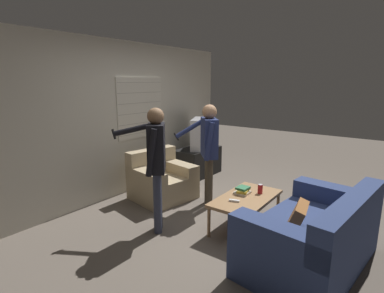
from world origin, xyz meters
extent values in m
plane|color=#665B51|center=(0.00, 0.00, 0.00)|extent=(16.00, 16.00, 0.00)
cube|color=#BCB7A8|center=(0.00, 2.03, 1.27)|extent=(5.20, 0.06, 2.55)
cube|color=beige|center=(0.34, 1.99, 1.44)|extent=(1.05, 0.02, 1.05)
cube|color=gray|center=(0.34, 1.98, 1.00)|extent=(1.03, 0.00, 0.01)
cube|color=gray|center=(0.34, 1.98, 1.18)|extent=(1.03, 0.00, 0.01)
cube|color=gray|center=(0.34, 1.98, 1.36)|extent=(1.03, 0.00, 0.01)
cube|color=gray|center=(0.34, 1.98, 1.53)|extent=(1.03, 0.00, 0.01)
cube|color=gray|center=(0.34, 1.98, 1.71)|extent=(1.03, 0.00, 0.01)
cube|color=gray|center=(0.34, 1.98, 1.88)|extent=(1.03, 0.00, 0.01)
cube|color=navy|center=(-0.32, -1.17, 0.23)|extent=(1.71, 1.14, 0.47)
cube|color=navy|center=(-0.37, -1.54, 0.65)|extent=(1.62, 0.40, 0.37)
cube|color=navy|center=(-1.00, -1.08, 0.57)|extent=(0.36, 0.97, 0.21)
cube|color=navy|center=(0.35, -1.25, 0.57)|extent=(0.36, 0.97, 0.21)
cube|color=#935B2D|center=(-0.60, -1.09, 0.57)|extent=(0.39, 0.28, 0.37)
cube|color=tan|center=(0.11, 1.28, 0.19)|extent=(1.03, 0.96, 0.38)
cube|color=tan|center=(0.16, 1.58, 0.58)|extent=(0.92, 0.36, 0.40)
cube|color=tan|center=(0.43, 1.22, 0.47)|extent=(0.38, 0.84, 0.17)
cube|color=tan|center=(-0.22, 1.34, 0.47)|extent=(0.38, 0.84, 0.17)
cube|color=#9E754C|center=(0.00, -0.27, 0.41)|extent=(1.07, 0.58, 0.04)
cylinder|color=#9E754C|center=(-0.49, -0.02, 0.19)|extent=(0.04, 0.04, 0.39)
cylinder|color=#9E754C|center=(0.50, -0.02, 0.19)|extent=(0.04, 0.04, 0.39)
cylinder|color=#9E754C|center=(-0.49, -0.52, 0.19)|extent=(0.04, 0.04, 0.39)
cylinder|color=#9E754C|center=(0.50, -0.52, 0.19)|extent=(0.04, 0.04, 0.39)
cube|color=black|center=(1.49, 1.57, 0.28)|extent=(0.99, 0.55, 0.56)
cube|color=#B2B2B7|center=(1.49, 1.57, 0.87)|extent=(0.73, 0.51, 0.61)
cube|color=black|center=(1.44, 1.66, 0.87)|extent=(0.55, 0.29, 0.50)
cylinder|color=#33384C|center=(-0.80, 0.56, 0.40)|extent=(0.10, 0.10, 0.80)
cylinder|color=#33384C|center=(-0.69, 0.64, 0.40)|extent=(0.10, 0.10, 0.80)
cube|color=black|center=(-0.74, 0.60, 1.10)|extent=(0.41, 0.38, 0.60)
sphere|color=#846042|center=(-0.74, 0.60, 1.49)|extent=(0.20, 0.20, 0.20)
cylinder|color=black|center=(-0.93, 0.50, 1.09)|extent=(0.15, 0.16, 0.57)
cylinder|color=black|center=(-0.76, 0.94, 1.30)|extent=(0.41, 0.49, 0.20)
cube|color=black|center=(-0.93, 1.16, 1.24)|extent=(0.06, 0.07, 0.13)
cylinder|color=#4C4233|center=(0.28, 0.48, 0.39)|extent=(0.10, 0.10, 0.78)
cylinder|color=#4C4233|center=(0.39, 0.59, 0.39)|extent=(0.10, 0.10, 0.78)
cube|color=navy|center=(0.34, 0.54, 1.07)|extent=(0.45, 0.45, 0.58)
sphere|color=#A87A56|center=(0.34, 0.54, 1.46)|extent=(0.22, 0.22, 0.22)
cylinder|color=navy|center=(0.13, 0.40, 1.06)|extent=(0.16, 0.16, 0.56)
cylinder|color=navy|center=(0.35, 0.87, 1.19)|extent=(0.40, 0.42, 0.34)
cube|color=black|center=(0.18, 1.05, 1.05)|extent=(0.09, 0.09, 0.12)
cube|color=beige|center=(0.08, -0.18, 0.44)|extent=(0.20, 0.18, 0.03)
cube|color=gold|center=(0.08, -0.19, 0.47)|extent=(0.23, 0.17, 0.03)
cube|color=#33754C|center=(0.09, -0.18, 0.50)|extent=(0.17, 0.16, 0.03)
cylinder|color=red|center=(0.23, -0.36, 0.49)|extent=(0.07, 0.07, 0.12)
cylinder|color=silver|center=(0.23, -0.36, 0.55)|extent=(0.06, 0.06, 0.00)
cube|color=white|center=(-0.23, -0.22, 0.44)|extent=(0.08, 0.14, 0.02)
camera|label=1|loc=(-3.36, -1.89, 1.90)|focal=28.00mm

